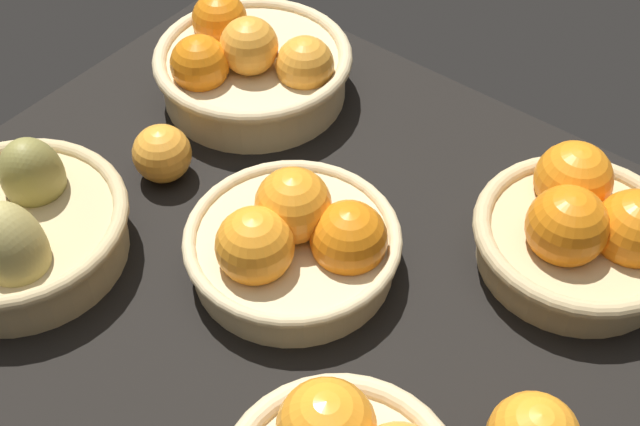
{
  "coord_description": "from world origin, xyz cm",
  "views": [
    {
      "loc": [
        -39.95,
        46.31,
        74.71
      ],
      "look_at": [
        -0.77,
        -3.45,
        7.0
      ],
      "focal_mm": 49.01,
      "sensor_mm": 36.0,
      "label": 1
    }
  ],
  "objects": [
    {
      "name": "market_tray",
      "position": [
        0.0,
        0.0,
        1.5
      ],
      "size": [
        84.0,
        72.0,
        3.0
      ],
      "primitive_type": "cube",
      "color": "black",
      "rests_on": "ground"
    },
    {
      "name": "basket_center",
      "position": [
        -1.27,
        1.39,
        7.17
      ],
      "size": [
        22.73,
        22.73,
        11.49
      ],
      "color": "#D3BC8C",
      "rests_on": "market_tray"
    },
    {
      "name": "basket_far_right_pears",
      "position": [
        23.05,
        18.43,
        7.51
      ],
      "size": [
        23.93,
        23.93,
        13.28
      ],
      "color": "tan",
      "rests_on": "market_tray"
    },
    {
      "name": "basket_near_right",
      "position": [
        21.34,
        -17.55,
        7.68
      ],
      "size": [
        24.94,
        24.94,
        12.31
      ],
      "color": "#D3BC8C",
      "rests_on": "market_tray"
    },
    {
      "name": "basket_near_left",
      "position": [
        -23.95,
        -18.12,
        7.41
      ],
      "size": [
        22.33,
        22.33,
        11.27
      ],
      "color": "tan",
      "rests_on": "market_tray"
    },
    {
      "name": "loose_orange_front_gap",
      "position": [
        19.57,
        0.06,
        6.42
      ],
      "size": [
        6.84,
        6.84,
        6.84
      ],
      "primitive_type": "sphere",
      "color": "#F49E33",
      "rests_on": "market_tray"
    }
  ]
}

